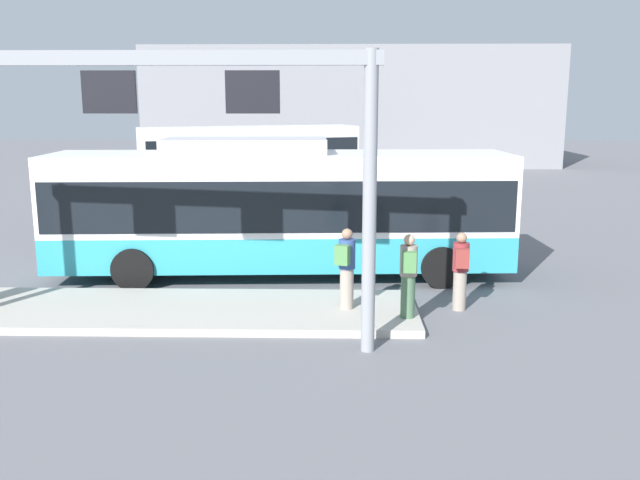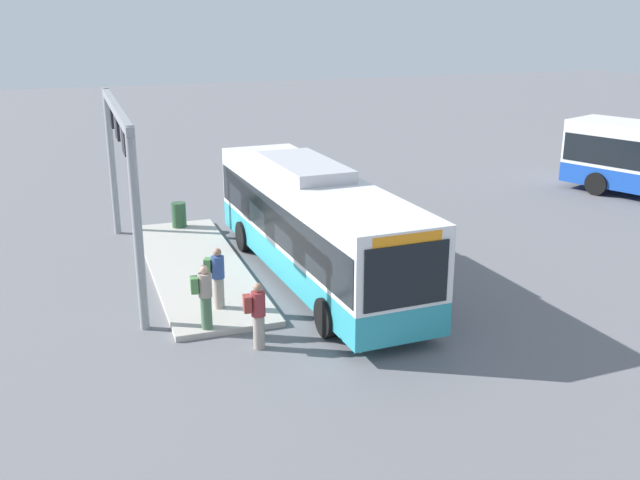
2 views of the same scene
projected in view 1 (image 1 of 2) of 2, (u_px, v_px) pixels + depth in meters
The scene contains 9 objects.
ground_plane at pixel (281, 276), 17.33m from camera, with size 120.00×120.00×0.00m, color slate.
platform_curb at pixel (176, 310), 14.21m from camera, with size 10.00×2.80×0.16m, color #B2ADA3.
bus_main at pixel (280, 205), 16.97m from camera, with size 11.39×3.12×3.46m.
bus_background_left at pixel (251, 153), 34.09m from camera, with size 10.88×6.45×3.10m.
person_boarding at pixel (461, 269), 14.32m from camera, with size 0.37×0.54×1.67m.
person_waiting_near at pixel (408, 274), 13.31m from camera, with size 0.37×0.54×1.67m.
person_waiting_mid at pixel (346, 267), 13.89m from camera, with size 0.48×0.60×1.67m.
platform_sign_gantry at pixel (112, 138), 11.51m from camera, with size 9.11×0.24×5.20m.
station_building at pixel (350, 107), 47.68m from camera, with size 27.43×8.00×7.86m, color gray.
Camera 1 is at (1.38, -16.77, 4.36)m, focal length 38.37 mm.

